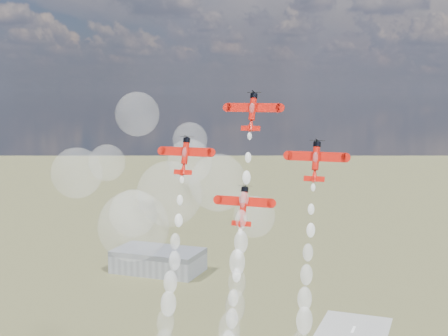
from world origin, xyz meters
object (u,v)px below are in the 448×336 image
hangar (158,260)px  plane_right (316,160)px  plane_lead (252,111)px  plane_left (185,155)px  plane_slot (243,205)px

hangar → plane_right: 235.10m
plane_lead → plane_left: plane_lead is taller
hangar → plane_left: 219.08m
plane_lead → plane_right: bearing=-11.4°
hangar → plane_slot: (113.13, -181.54, 71.61)m
plane_right → plane_slot: bearing=-168.6°
plane_left → plane_right: size_ratio=1.00×
plane_slot → hangar: bearing=121.9°
plane_left → hangar: bearing=118.6°
hangar → plane_lead: 228.30m
plane_left → plane_right: (32.15, 0.00, 0.00)m
plane_right → plane_slot: size_ratio=1.00×
plane_lead → hangar: bearing=122.9°
plane_left → plane_right: same height
hangar → plane_right: bearing=-54.1°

